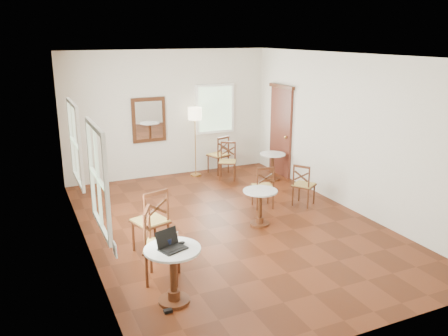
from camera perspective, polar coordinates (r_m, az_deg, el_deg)
name	(u,v)px	position (r m, az deg, el deg)	size (l,w,h in m)	color
ground	(231,225)	(8.49, 0.84, -7.02)	(7.00, 7.00, 0.00)	#52210E
room_shell	(221,120)	(8.16, -0.31, 5.92)	(5.02, 7.02, 3.01)	beige
cafe_table_near	(173,269)	(6.05, -6.27, -12.23)	(0.72, 0.72, 0.76)	#4F2713
cafe_table_mid	(260,203)	(8.39, 4.44, -4.36)	(0.62, 0.62, 0.66)	#4F2713
cafe_table_back	(272,164)	(11.02, 5.95, 0.55)	(0.60, 0.60, 0.64)	#4F2713
chair_near_a	(151,221)	(7.37, -8.94, -6.45)	(0.61, 0.61, 1.06)	#4F2713
chair_near_b	(160,245)	(6.55, -7.82, -9.40)	(0.65, 0.65, 1.06)	#4F2713
chair_mid_a	(263,187)	(9.21, 4.84, -2.30)	(0.47, 0.47, 0.87)	#4F2713
chair_mid_b	(303,185)	(9.44, 9.73, -2.04)	(0.55, 0.55, 0.86)	#4F2713
chair_back_a	(219,155)	(11.45, -0.62, 1.64)	(0.56, 0.56, 0.94)	#4F2713
chair_back_b	(228,161)	(11.01, 0.45, 0.86)	(0.55, 0.55, 0.88)	#4F2713
floor_lamp	(195,118)	(11.08, -3.60, 6.12)	(0.32, 0.32, 1.67)	#BF8C3F
laptop	(170,244)	(5.90, -6.61, -9.26)	(0.40, 0.36, 0.23)	black
mouse	(182,243)	(6.01, -5.22, -9.13)	(0.09, 0.06, 0.04)	black
navy_mug	(169,242)	(5.98, -6.80, -9.03)	(0.12, 0.08, 0.09)	#0F1632
water_glass	(176,236)	(6.10, -5.94, -8.36)	(0.07, 0.07, 0.11)	white
power_adapter	(168,311)	(6.08, -6.89, -17.04)	(0.10, 0.06, 0.04)	black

